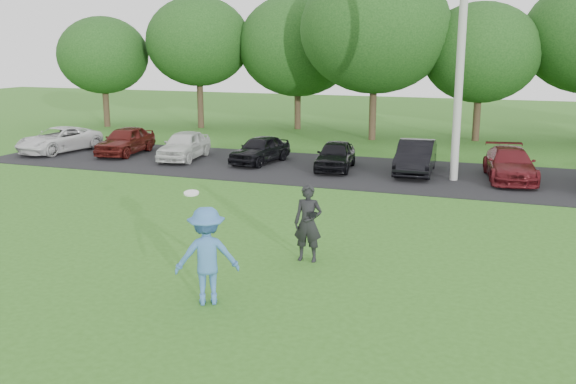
# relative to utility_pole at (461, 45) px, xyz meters

# --- Properties ---
(ground) EXTENTS (100.00, 100.00, 0.00)m
(ground) POSITION_rel_utility_pole_xyz_m (-2.99, -12.56, -4.70)
(ground) COLOR #31631C
(ground) RESTS_ON ground
(parking_lot) EXTENTS (32.00, 6.50, 0.03)m
(parking_lot) POSITION_rel_utility_pole_xyz_m (-2.99, 0.44, -4.69)
(parking_lot) COLOR black
(parking_lot) RESTS_ON ground
(utility_pole) EXTENTS (0.28, 0.28, 9.41)m
(utility_pole) POSITION_rel_utility_pole_xyz_m (0.00, 0.00, 0.00)
(utility_pole) COLOR #A5A6A0
(utility_pole) RESTS_ON ground
(frisbee_player) EXTENTS (1.37, 1.17, 2.17)m
(frisbee_player) POSITION_rel_utility_pole_xyz_m (-3.16, -12.96, -3.78)
(frisbee_player) COLOR #3C6CAA
(frisbee_player) RESTS_ON ground
(camera_bystander) EXTENTS (0.66, 0.46, 1.74)m
(camera_bystander) POSITION_rel_utility_pole_xyz_m (-2.16, -10.03, -3.83)
(camera_bystander) COLOR black
(camera_bystander) RESTS_ON ground
(parked_cars) EXTENTS (30.85, 4.57, 1.25)m
(parked_cars) POSITION_rel_utility_pole_xyz_m (-3.57, 0.49, -4.09)
(parked_cars) COLOR silver
(parked_cars) RESTS_ON parking_lot
(tree_row) EXTENTS (42.39, 9.85, 8.64)m
(tree_row) POSITION_rel_utility_pole_xyz_m (-1.47, 10.20, 0.20)
(tree_row) COLOR #38281C
(tree_row) RESTS_ON ground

